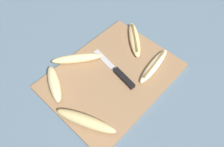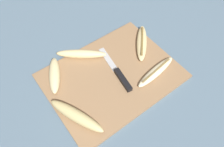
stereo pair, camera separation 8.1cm
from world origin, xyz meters
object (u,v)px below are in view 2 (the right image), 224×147
Objects in this scene: knife at (120,76)px; banana_spotted_left at (76,116)px; banana_bright_far at (156,72)px; banana_mellow_near at (142,43)px; banana_ripe_center at (81,54)px; banana_soft_right at (54,75)px.

knife is 0.22m from banana_spotted_left.
banana_spotted_left is at bearing 176.09° from banana_bright_far.
banana_mellow_near is 0.97× the size of banana_ripe_center.
banana_ripe_center is 1.11× the size of banana_soft_right.
knife is 0.19m from banana_mellow_near.
banana_mellow_near is at bearing 31.80° from knife.
knife is 1.11× the size of banana_spotted_left.
banana_bright_far is 0.34m from banana_spotted_left.
banana_mellow_near is at bearing 69.28° from banana_bright_far.
banana_bright_far is at bearing -52.42° from banana_ripe_center.
knife is 1.30× the size of banana_ripe_center.
knife is 1.44× the size of banana_soft_right.
banana_soft_right is (-0.31, 0.21, 0.01)m from banana_bright_far.
banana_ripe_center is (-0.18, 0.24, 0.01)m from banana_bright_far.
knife is 0.14m from banana_bright_far.
banana_bright_far is 0.15m from banana_mellow_near.
banana_mellow_near is at bearing 17.13° from banana_spotted_left.
banana_soft_right is (-0.13, -0.03, 0.00)m from banana_ripe_center.
banana_bright_far is at bearing -33.72° from banana_soft_right.
banana_spotted_left is (-0.15, -0.21, 0.00)m from banana_ripe_center.
knife is at bearing 150.67° from banana_bright_far.
banana_mellow_near reaches higher than banana_bright_far.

